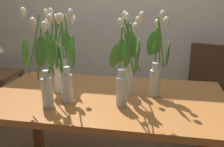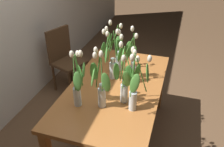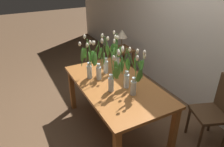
{
  "view_description": "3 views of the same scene",
  "coord_description": "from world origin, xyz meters",
  "px_view_note": "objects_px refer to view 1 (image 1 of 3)",
  "views": [
    {
      "loc": [
        0.34,
        -1.58,
        1.37
      ],
      "look_at": [
        0.05,
        -0.06,
        0.92
      ],
      "focal_mm": 41.07,
      "sensor_mm": 36.0,
      "label": 1
    },
    {
      "loc": [
        -1.92,
        -0.56,
        2.08
      ],
      "look_at": [
        -0.08,
        0.01,
        0.93
      ],
      "focal_mm": 38.27,
      "sensor_mm": 36.0,
      "label": 2
    },
    {
      "loc": [
        2.1,
        -1.17,
        2.16
      ],
      "look_at": [
        0.01,
        -0.06,
        0.91
      ],
      "focal_mm": 34.0,
      "sensor_mm": 36.0,
      "label": 3
    }
  ],
  "objects_px": {
    "tulip_vase_5": "(46,70)",
    "dining_chair": "(206,86)",
    "tulip_vase_4": "(63,71)",
    "tulip_vase_1": "(58,63)",
    "tulip_vase_2": "(125,73)",
    "tulip_vase_6": "(157,65)",
    "tulip_vase_0": "(128,61)",
    "dining_table": "(106,108)",
    "tulip_vase_3": "(63,57)"
  },
  "relations": [
    {
      "from": "dining_table",
      "to": "tulip_vase_0",
      "type": "height_order",
      "value": "tulip_vase_0"
    },
    {
      "from": "tulip_vase_1",
      "to": "tulip_vase_5",
      "type": "relative_size",
      "value": 0.97
    },
    {
      "from": "dining_chair",
      "to": "tulip_vase_1",
      "type": "bearing_deg",
      "value": -140.08
    },
    {
      "from": "tulip_vase_6",
      "to": "tulip_vase_5",
      "type": "bearing_deg",
      "value": -151.36
    },
    {
      "from": "tulip_vase_1",
      "to": "tulip_vase_6",
      "type": "bearing_deg",
      "value": 5.01
    },
    {
      "from": "tulip_vase_1",
      "to": "tulip_vase_6",
      "type": "xyz_separation_m",
      "value": [
        0.67,
        0.06,
        0.0
      ]
    },
    {
      "from": "tulip_vase_0",
      "to": "tulip_vase_4",
      "type": "bearing_deg",
      "value": -148.41
    },
    {
      "from": "tulip_vase_5",
      "to": "tulip_vase_6",
      "type": "xyz_separation_m",
      "value": [
        0.63,
        0.34,
        -0.02
      ]
    },
    {
      "from": "tulip_vase_3",
      "to": "tulip_vase_1",
      "type": "bearing_deg",
      "value": -77.9
    },
    {
      "from": "tulip_vase_2",
      "to": "tulip_vase_5",
      "type": "xyz_separation_m",
      "value": [
        -0.44,
        -0.13,
        0.03
      ]
    },
    {
      "from": "tulip_vase_4",
      "to": "dining_chair",
      "type": "bearing_deg",
      "value": 47.85
    },
    {
      "from": "dining_table",
      "to": "tulip_vase_3",
      "type": "bearing_deg",
      "value": 150.29
    },
    {
      "from": "tulip_vase_3",
      "to": "dining_table",
      "type": "bearing_deg",
      "value": -29.71
    },
    {
      "from": "dining_table",
      "to": "tulip_vase_6",
      "type": "relative_size",
      "value": 2.85
    },
    {
      "from": "tulip_vase_1",
      "to": "dining_chair",
      "type": "xyz_separation_m",
      "value": [
        1.16,
        0.97,
        -0.42
      ]
    },
    {
      "from": "tulip_vase_4",
      "to": "tulip_vase_6",
      "type": "xyz_separation_m",
      "value": [
        0.56,
        0.25,
        0.0
      ]
    },
    {
      "from": "tulip_vase_5",
      "to": "tulip_vase_3",
      "type": "bearing_deg",
      "value": 100.24
    },
    {
      "from": "tulip_vase_0",
      "to": "dining_chair",
      "type": "distance_m",
      "value": 1.23
    },
    {
      "from": "tulip_vase_5",
      "to": "tulip_vase_4",
      "type": "bearing_deg",
      "value": 55.26
    },
    {
      "from": "tulip_vase_6",
      "to": "dining_chair",
      "type": "bearing_deg",
      "value": 61.82
    },
    {
      "from": "dining_table",
      "to": "tulip_vase_4",
      "type": "xyz_separation_m",
      "value": [
        -0.24,
        -0.16,
        0.3
      ]
    },
    {
      "from": "dining_chair",
      "to": "tulip_vase_5",
      "type": "bearing_deg",
      "value": -131.65
    },
    {
      "from": "dining_table",
      "to": "tulip_vase_5",
      "type": "distance_m",
      "value": 0.51
    },
    {
      "from": "tulip_vase_3",
      "to": "tulip_vase_4",
      "type": "xyz_separation_m",
      "value": [
        0.15,
        -0.38,
        0.0
      ]
    },
    {
      "from": "dining_table",
      "to": "dining_chair",
      "type": "distance_m",
      "value": 1.3
    },
    {
      "from": "tulip_vase_4",
      "to": "dining_chair",
      "type": "height_order",
      "value": "tulip_vase_4"
    },
    {
      "from": "tulip_vase_1",
      "to": "dining_chair",
      "type": "relative_size",
      "value": 0.61
    },
    {
      "from": "dining_table",
      "to": "tulip_vase_1",
      "type": "bearing_deg",
      "value": 174.28
    },
    {
      "from": "tulip_vase_6",
      "to": "dining_chair",
      "type": "distance_m",
      "value": 1.12
    },
    {
      "from": "dining_table",
      "to": "dining_chair",
      "type": "height_order",
      "value": "dining_chair"
    },
    {
      "from": "tulip_vase_2",
      "to": "tulip_vase_3",
      "type": "relative_size",
      "value": 0.99
    },
    {
      "from": "dining_table",
      "to": "tulip_vase_0",
      "type": "xyz_separation_m",
      "value": [
        0.14,
        0.07,
        0.32
      ]
    },
    {
      "from": "tulip_vase_1",
      "to": "tulip_vase_6",
      "type": "distance_m",
      "value": 0.67
    },
    {
      "from": "dining_chair",
      "to": "tulip_vase_4",
      "type": "bearing_deg",
      "value": -132.15
    },
    {
      "from": "tulip_vase_2",
      "to": "tulip_vase_4",
      "type": "height_order",
      "value": "tulip_vase_4"
    },
    {
      "from": "tulip_vase_1",
      "to": "tulip_vase_2",
      "type": "xyz_separation_m",
      "value": [
        0.49,
        -0.15,
        -0.0
      ]
    },
    {
      "from": "tulip_vase_0",
      "to": "tulip_vase_6",
      "type": "relative_size",
      "value": 1.0
    },
    {
      "from": "tulip_vase_6",
      "to": "tulip_vase_0",
      "type": "bearing_deg",
      "value": -173.98
    },
    {
      "from": "tulip_vase_0",
      "to": "dining_chair",
      "type": "xyz_separation_m",
      "value": [
        0.68,
        0.93,
        -0.44
      ]
    },
    {
      "from": "tulip_vase_5",
      "to": "dining_chair",
      "type": "height_order",
      "value": "tulip_vase_5"
    },
    {
      "from": "dining_chair",
      "to": "tulip_vase_3",
      "type": "bearing_deg",
      "value": -146.8
    },
    {
      "from": "tulip_vase_0",
      "to": "tulip_vase_4",
      "type": "distance_m",
      "value": 0.44
    },
    {
      "from": "tulip_vase_3",
      "to": "tulip_vase_2",
      "type": "bearing_deg",
      "value": -32.34
    },
    {
      "from": "tulip_vase_3",
      "to": "tulip_vase_0",
      "type": "bearing_deg",
      "value": -15.66
    },
    {
      "from": "tulip_vase_4",
      "to": "tulip_vase_1",
      "type": "bearing_deg",
      "value": 119.92
    },
    {
      "from": "tulip_vase_4",
      "to": "dining_table",
      "type": "bearing_deg",
      "value": 33.37
    },
    {
      "from": "dining_table",
      "to": "tulip_vase_2",
      "type": "relative_size",
      "value": 2.84
    },
    {
      "from": "tulip_vase_4",
      "to": "dining_chair",
      "type": "xyz_separation_m",
      "value": [
        1.05,
        1.16,
        -0.42
      ]
    },
    {
      "from": "tulip_vase_1",
      "to": "dining_chair",
      "type": "height_order",
      "value": "tulip_vase_1"
    },
    {
      "from": "tulip_vase_4",
      "to": "dining_chair",
      "type": "relative_size",
      "value": 0.62
    }
  ]
}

